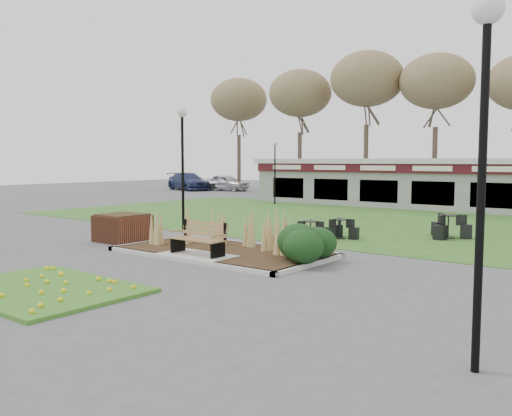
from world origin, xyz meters
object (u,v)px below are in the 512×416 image
Objects in this scene: car_black at (286,187)px; bistro_set_a at (310,234)px; lamp_post_near_right at (485,99)px; car_blue at (188,181)px; park_bench at (200,238)px; lamp_post_far_left at (275,158)px; bistro_set_b at (448,230)px; car_silver at (226,182)px; food_pavilion at (442,184)px; lamp_post_mid_left at (182,141)px; bistro_set_c at (340,232)px; brick_planter at (123,228)px.

bistro_set_a is at bearing -120.96° from car_black.
bistro_set_a is (-7.94, 8.50, -3.30)m from lamp_post_near_right.
lamp_post_near_right is at bearing -110.32° from car_blue.
lamp_post_far_left reaches higher than park_bench.
park_bench is 1.33× the size of bistro_set_a.
lamp_post_far_left is 1.00× the size of car_black.
car_silver is (-26.60, 18.39, 0.47)m from bistro_set_b.
food_pavilion is 16.54m from lamp_post_mid_left.
park_bench is 0.35× the size of lamp_post_near_right.
lamp_post_near_right reaches higher than bistro_set_c.
lamp_post_near_right is at bearing -52.48° from bistro_set_c.
bistro_set_c is (1.21, -13.80, -1.23)m from food_pavilion.
lamp_post_far_left is at bearing 131.61° from lamp_post_near_right.
lamp_post_near_right reaches higher than park_bench.
food_pavilion is at bearing -111.04° from car_silver.
lamp_post_mid_left is at bearing -133.16° from car_black.
lamp_post_mid_left reaches higher than lamp_post_far_left.
car_silver reaches higher than brick_planter.
lamp_post_mid_left is 10.49m from bistro_set_b.
bistro_set_b reaches higher than bistro_set_c.
lamp_post_far_left is 0.71× the size of car_blue.
lamp_post_far_left is 16.35m from bistro_set_b.
bistro_set_b is at bearing 110.10° from lamp_post_near_right.
bistro_set_b reaches higher than bistro_set_a.
car_blue reaches higher than park_bench.
car_black is (-15.51, 18.84, 0.42)m from bistro_set_c.
lamp_post_near_right is at bearing -69.90° from bistro_set_b.
lamp_post_mid_left is 6.43m from bistro_set_a.
lamp_post_mid_left reaches higher than bistro_set_b.
lamp_post_mid_left is 3.16× the size of bistro_set_b.
car_black is (-14.30, 24.76, 0.08)m from park_bench.
park_bench is at bearing -114.56° from car_blue.
car_silver is (-12.83, 10.00, -2.18)m from lamp_post_far_left.
park_bench is 6.91m from lamp_post_mid_left.
lamp_post_near_right is 45.32m from car_blue.
park_bench is 6.05m from bistro_set_c.
lamp_post_near_right is 1.09× the size of car_silver.
lamp_post_mid_left is (-4.78, 4.02, 2.95)m from park_bench.
lamp_post_near_right reaches higher than car_black.
car_silver is at bearing 127.78° from lamp_post_mid_left.
car_black reaches higher than park_bench.
bistro_set_c is (5.99, 1.90, -3.29)m from lamp_post_mid_left.
bistro_set_c is (1.21, 5.92, -0.34)m from park_bench.
car_blue is at bearing 107.55° from car_silver.
bistro_set_a is 1.28m from bistro_set_c.
food_pavilion is 12.16m from bistro_set_b.
park_bench is 34.89m from car_silver.
brick_planter is at bearing 170.31° from park_bench.
food_pavilion is 15.03m from bistro_set_a.
park_bench is 4.47m from brick_planter.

